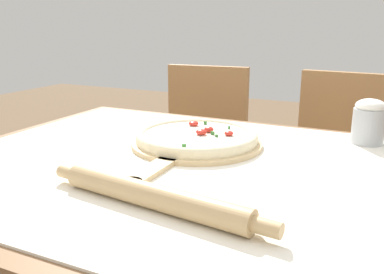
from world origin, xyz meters
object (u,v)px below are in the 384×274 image
(rolling_pin, at_px, (153,196))
(flour_cup, at_px, (369,121))
(chair_right, at_px, (337,170))
(pizza_peel, at_px, (194,145))
(pizza, at_px, (197,136))
(chair_left, at_px, (201,151))

(rolling_pin, xyz_separation_m, flour_cup, (0.32, 0.60, 0.04))
(rolling_pin, relative_size, chair_right, 0.53)
(pizza_peel, bearing_deg, pizza, 89.63)
(pizza_peel, xyz_separation_m, chair_left, (-0.29, 0.69, -0.25))
(pizza, xyz_separation_m, rolling_pin, (0.09, -0.38, -0.00))
(pizza_peel, bearing_deg, flour_cup, 29.75)
(flour_cup, bearing_deg, pizza_peel, -150.25)
(pizza, bearing_deg, chair_right, 65.65)
(chair_left, relative_size, flour_cup, 7.31)
(chair_left, xyz_separation_m, chair_right, (0.59, -0.00, 0.00))
(pizza_peel, height_order, chair_right, chair_right)
(chair_left, bearing_deg, flour_cup, -37.29)
(pizza, distance_m, chair_right, 0.78)
(rolling_pin, height_order, chair_left, chair_left)
(pizza, bearing_deg, pizza_peel, -90.37)
(chair_left, xyz_separation_m, flour_cup, (0.70, -0.46, 0.31))
(pizza, xyz_separation_m, chair_left, (-0.29, 0.67, -0.27))
(pizza, height_order, flour_cup, flour_cup)
(pizza_peel, bearing_deg, chair_left, 112.70)
(pizza, relative_size, chair_left, 0.36)
(rolling_pin, distance_m, flour_cup, 0.68)
(chair_left, relative_size, chair_right, 1.00)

